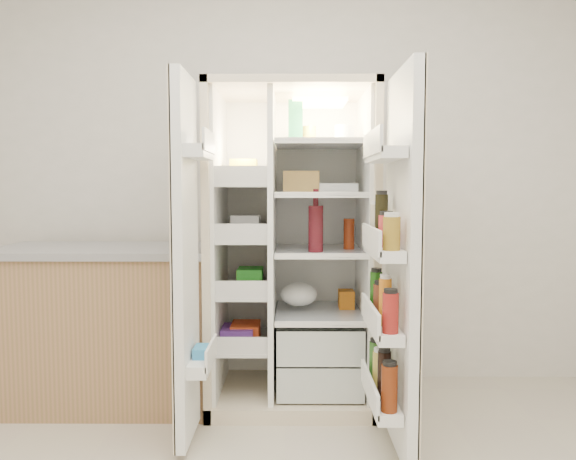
{
  "coord_description": "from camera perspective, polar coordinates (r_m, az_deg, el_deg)",
  "views": [
    {
      "loc": [
        0.03,
        -1.5,
        1.23
      ],
      "look_at": [
        0.01,
        1.25,
        1.02
      ],
      "focal_mm": 34.0,
      "sensor_mm": 36.0,
      "label": 1
    }
  ],
  "objects": [
    {
      "name": "kitchen_counter",
      "position": [
        3.35,
        -18.4,
        -9.34
      ],
      "size": [
        1.24,
        0.66,
        0.9
      ],
      "color": "#A27551",
      "rests_on": "floor"
    },
    {
      "name": "refrigerator",
      "position": [
        3.19,
        0.66,
        -4.43
      ],
      "size": [
        0.92,
        0.7,
        1.8
      ],
      "color": "beige",
      "rests_on": "floor"
    },
    {
      "name": "wall_back",
      "position": [
        3.5,
        -0.14,
        6.27
      ],
      "size": [
        4.0,
        0.02,
        2.7
      ],
      "primitive_type": "cube",
      "color": "silver",
      "rests_on": "floor"
    },
    {
      "name": "freezer_door",
      "position": [
        2.62,
        -10.59,
        -3.19
      ],
      "size": [
        0.15,
        0.4,
        1.72
      ],
      "color": "white",
      "rests_on": "floor"
    },
    {
      "name": "fridge_door",
      "position": [
        2.53,
        11.42,
        -4.05
      ],
      "size": [
        0.17,
        0.58,
        1.72
      ],
      "color": "white",
      "rests_on": "floor"
    }
  ]
}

